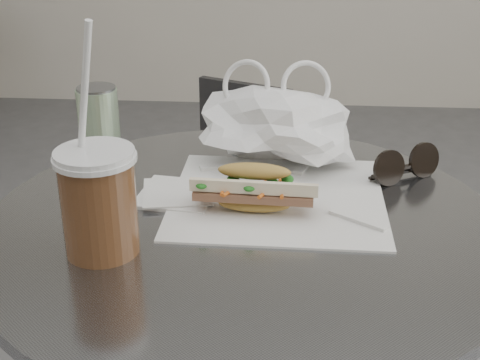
# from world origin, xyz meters

# --- Properties ---
(chair_far) EXTENTS (0.38, 0.40, 0.67)m
(chair_far) POSITION_xyz_m (-0.11, 0.99, 0.30)
(chair_far) COLOR #2C2C2E
(chair_far) RESTS_ON ground
(sandwich_paper) EXTENTS (0.33, 0.31, 0.00)m
(sandwich_paper) POSITION_xyz_m (0.05, 0.27, 0.74)
(sandwich_paper) COLOR white
(sandwich_paper) RESTS_ON cafe_table
(banh_mi) EXTENTS (0.22, 0.10, 0.07)m
(banh_mi) POSITION_xyz_m (0.01, 0.23, 0.78)
(banh_mi) COLOR tan
(banh_mi) RESTS_ON sandwich_paper
(iced_coffee) EXTENTS (0.11, 0.11, 0.31)m
(iced_coffee) POSITION_xyz_m (-0.18, 0.10, 0.81)
(iced_coffee) COLOR brown
(iced_coffee) RESTS_ON cafe_table
(sunglasses) EXTENTS (0.12, 0.09, 0.06)m
(sunglasses) POSITION_xyz_m (0.25, 0.36, 0.76)
(sunglasses) COLOR black
(sunglasses) RESTS_ON cafe_table
(plastic_bag) EXTENTS (0.26, 0.20, 0.12)m
(plastic_bag) POSITION_xyz_m (0.04, 0.42, 0.80)
(plastic_bag) COLOR white
(plastic_bag) RESTS_ON cafe_table
(napkin_stack) EXTENTS (0.13, 0.13, 0.01)m
(napkin_stack) POSITION_xyz_m (-0.11, 0.27, 0.74)
(napkin_stack) COLOR white
(napkin_stack) RESTS_ON cafe_table
(drink_can) EXTENTS (0.07, 0.07, 0.13)m
(drink_can) POSITION_xyz_m (-0.26, 0.40, 0.81)
(drink_can) COLOR #6CA761
(drink_can) RESTS_ON cafe_table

